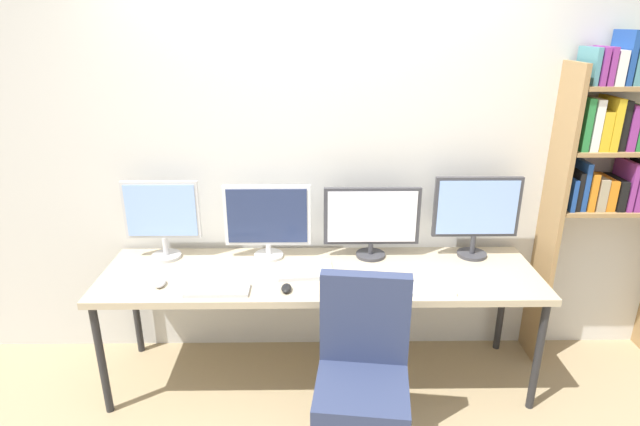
{
  "coord_description": "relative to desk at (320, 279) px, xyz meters",
  "views": [
    {
      "loc": [
        -0.03,
        -2.08,
        2.11
      ],
      "look_at": [
        0.0,
        0.65,
        1.09
      ],
      "focal_mm": 28.74,
      "sensor_mm": 36.0,
      "label": 1
    }
  ],
  "objects": [
    {
      "name": "monitor_far_right",
      "position": [
        0.95,
        0.21,
        0.34
      ],
      "size": [
        0.52,
        0.18,
        0.51
      ],
      "color": "#38383D",
      "rests_on": "desk"
    },
    {
      "name": "mouse_left_side",
      "position": [
        -0.19,
        -0.22,
        0.06
      ],
      "size": [
        0.06,
        0.1,
        0.03
      ],
      "primitive_type": "ellipsoid",
      "color": "black",
      "rests_on": "desk"
    },
    {
      "name": "monitor_far_left",
      "position": [
        -0.95,
        0.21,
        0.33
      ],
      "size": [
        0.46,
        0.18,
        0.49
      ],
      "color": "silver",
      "rests_on": "desk"
    },
    {
      "name": "laptop_closed",
      "position": [
        -0.09,
        -0.0,
        0.06
      ],
      "size": [
        0.34,
        0.25,
        0.02
      ],
      "primitive_type": "cube",
      "rotation": [
        0.0,
        0.0,
        0.11
      ],
      "color": "silver",
      "rests_on": "desk"
    },
    {
      "name": "wall_back",
      "position": [
        0.0,
        0.42,
        0.61
      ],
      "size": [
        4.94,
        0.1,
        2.6
      ],
      "color": "silver",
      "rests_on": "ground_plane"
    },
    {
      "name": "office_chair",
      "position": [
        0.2,
        -0.64,
        -0.29
      ],
      "size": [
        0.52,
        0.52,
        0.99
      ],
      "color": "#2D2D33",
      "rests_on": "ground_plane"
    },
    {
      "name": "desk",
      "position": [
        0.0,
        0.0,
        0.0
      ],
      "size": [
        2.54,
        0.68,
        0.74
      ],
      "color": "tan",
      "rests_on": "ground_plane"
    },
    {
      "name": "mouse_right_side",
      "position": [
        -0.89,
        -0.16,
        0.06
      ],
      "size": [
        0.06,
        0.1,
        0.03
      ],
      "primitive_type": "ellipsoid",
      "color": "silver",
      "rests_on": "desk"
    },
    {
      "name": "bookshelf",
      "position": [
        1.75,
        0.23,
        0.63
      ],
      "size": [
        0.83,
        0.28,
        2.07
      ],
      "color": "#9E7A4C",
      "rests_on": "ground_plane"
    },
    {
      "name": "keyboard_right",
      "position": [
        0.56,
        -0.23,
        0.06
      ],
      "size": [
        0.33,
        0.13,
        0.02
      ],
      "primitive_type": "cube",
      "color": "silver",
      "rests_on": "desk"
    },
    {
      "name": "keyboard_left",
      "position": [
        -0.56,
        -0.23,
        0.06
      ],
      "size": [
        0.35,
        0.13,
        0.02
      ],
      "primitive_type": "cube",
      "color": "silver",
      "rests_on": "desk"
    },
    {
      "name": "monitor_center_left",
      "position": [
        -0.32,
        0.21,
        0.3
      ],
      "size": [
        0.52,
        0.18,
        0.47
      ],
      "color": "silver",
      "rests_on": "desk"
    },
    {
      "name": "monitor_center_right",
      "position": [
        0.32,
        0.21,
        0.29
      ],
      "size": [
        0.58,
        0.18,
        0.45
      ],
      "color": "#38383D",
      "rests_on": "desk"
    }
  ]
}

